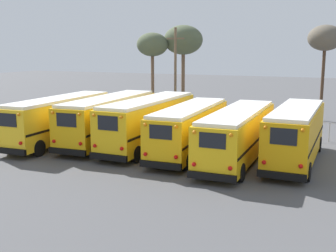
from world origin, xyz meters
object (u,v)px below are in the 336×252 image
school_bus_0 (60,118)px  school_bus_1 (110,118)px  bare_tree_0 (325,39)px  bare_tree_1 (183,41)px  school_bus_2 (149,121)px  bare_tree_2 (152,45)px  school_bus_4 (238,133)px  school_bus_5 (296,133)px  utility_pole (175,71)px  school_bus_3 (190,128)px

school_bus_0 → school_bus_1: (3.22, 1.48, 0.02)m
bare_tree_0 → bare_tree_1: (-14.13, 0.72, -0.02)m
school_bus_2 → bare_tree_2: 16.98m
bare_tree_2 → school_bus_1: bearing=-76.4°
school_bus_4 → bare_tree_1: size_ratio=1.20×
school_bus_2 → school_bus_5: (9.66, -0.26, -0.03)m
school_bus_4 → utility_pole: 17.06m
school_bus_3 → bare_tree_0: size_ratio=1.15×
school_bus_5 → bare_tree_0: size_ratio=1.10×
school_bus_1 → school_bus_4: 9.74m
school_bus_0 → school_bus_4: school_bus_0 is taller
school_bus_3 → bare_tree_0: bare_tree_0 is taller
school_bus_2 → school_bus_3: size_ratio=1.07×
school_bus_5 → utility_pole: size_ratio=1.11×
utility_pole → bare_tree_0: bare_tree_0 is taller
school_bus_5 → bare_tree_1: size_ratio=1.06×
school_bus_0 → school_bus_1: size_ratio=0.96×
school_bus_5 → bare_tree_2: 22.80m
bare_tree_1 → bare_tree_2: (-2.62, -2.09, -0.51)m
school_bus_5 → bare_tree_0: bearing=88.8°
bare_tree_1 → utility_pole: bearing=-78.8°
school_bus_5 → bare_tree_1: bare_tree_1 is taller
bare_tree_0 → bare_tree_2: size_ratio=1.06×
school_bus_0 → school_bus_4: 12.88m
school_bus_0 → school_bus_5: school_bus_5 is taller
bare_tree_1 → bare_tree_2: 3.39m
school_bus_5 → bare_tree_2: (-16.40, 14.96, 5.21)m
bare_tree_1 → school_bus_3: bearing=-67.2°
school_bus_5 → utility_pole: bearing=135.2°
school_bus_5 → school_bus_4: bearing=-165.2°
utility_pole → bare_tree_2: size_ratio=1.04×
school_bus_2 → bare_tree_2: bare_tree_2 is taller
school_bus_2 → school_bus_5: size_ratio=1.12×
school_bus_0 → bare_tree_1: bearing=82.7°
school_bus_3 → utility_pole: utility_pole is taller
school_bus_1 → school_bus_5: bearing=-1.8°
school_bus_0 → school_bus_2: (6.44, 1.34, 0.04)m
school_bus_3 → utility_pole: (-6.51, 13.32, 2.85)m
school_bus_4 → bare_tree_2: bearing=129.8°
school_bus_1 → school_bus_3: (6.44, -0.86, -0.10)m
utility_pole → bare_tree_1: size_ratio=0.95×
school_bus_1 → school_bus_5: same height
school_bus_0 → utility_pole: 14.56m
school_bus_0 → school_bus_5: 16.13m
school_bus_4 → bare_tree_2: 21.26m
school_bus_1 → bare_tree_1: 17.62m
school_bus_2 → utility_pole: 13.31m
school_bus_1 → school_bus_2: school_bus_2 is taller
school_bus_4 → school_bus_0: bearing=-179.0°
school_bus_2 → school_bus_0: bearing=-168.2°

